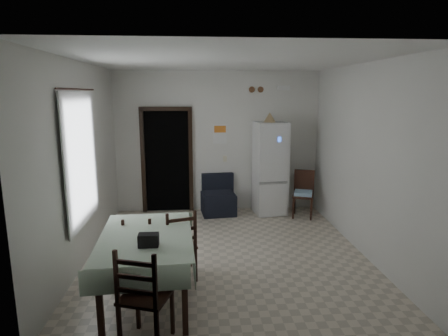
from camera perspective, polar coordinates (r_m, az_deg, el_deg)
ground at (r=6.00m, az=0.37°, el=-12.75°), size 4.50×4.50×0.00m
ceiling at (r=5.49m, az=0.41°, el=16.06°), size 4.20×4.50×0.02m
wall_back at (r=7.78m, az=-0.99°, el=3.97°), size 4.20×0.02×2.90m
wall_front at (r=3.39m, az=3.57°, el=-5.81°), size 4.20×0.02×2.90m
wall_left at (r=5.78m, az=-20.82°, el=0.66°), size 0.02×4.50×2.90m
wall_right at (r=6.11m, az=20.44°, el=1.22°), size 0.02×4.50×2.90m
doorway at (r=8.05m, az=-8.55°, el=1.29°), size 1.06×0.52×2.22m
window_recess at (r=5.59m, az=-21.95°, el=1.28°), size 0.10×1.20×1.60m
curtain at (r=5.56m, az=-20.87°, el=1.30°), size 0.02×1.45×1.85m
curtain_rod at (r=5.49m, az=-21.48°, el=11.12°), size 0.02×1.60×0.02m
calendar at (r=7.75m, az=-0.61°, el=5.21°), size 0.28×0.02×0.40m
calendar_image at (r=7.74m, az=-0.61°, el=5.94°), size 0.24×0.01×0.14m
light_switch at (r=7.83m, az=0.12°, el=1.43°), size 0.08×0.02×0.12m
vent_left at (r=7.78m, az=4.26°, el=11.84°), size 0.12×0.03×0.12m
vent_right at (r=7.81m, az=5.60°, el=11.82°), size 0.12×0.03×0.12m
emergency_light at (r=7.88m, az=9.08°, el=11.95°), size 0.25×0.07×0.09m
fridge at (r=7.69m, az=7.04°, el=-0.06°), size 0.68×0.68×1.88m
tan_cone at (r=7.56m, az=6.99°, el=7.69°), size 0.25×0.25×0.20m
navy_seat at (r=7.68m, az=-0.87°, el=-4.12°), size 0.73×0.71×0.80m
corner_chair at (r=7.64m, az=11.97°, el=-3.96°), size 0.51×0.51×0.93m
dining_table at (r=4.65m, az=-11.59°, el=-14.79°), size 1.14×1.65×0.83m
black_bag at (r=4.15m, az=-11.43°, el=-10.71°), size 0.22×0.13×0.14m
dining_chair_far_left at (r=5.15m, az=-12.77°, el=-11.78°), size 0.40×0.40×0.90m
dining_chair_far_right at (r=5.10m, az=-6.92°, el=-11.35°), size 0.52×0.52×0.98m
dining_chair_near_head at (r=3.92m, az=-11.85°, el=-18.35°), size 0.57×0.57×1.05m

